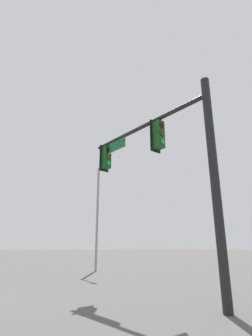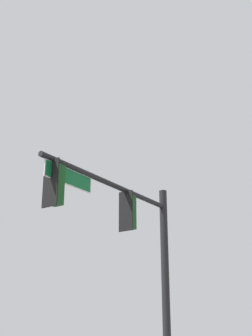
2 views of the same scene
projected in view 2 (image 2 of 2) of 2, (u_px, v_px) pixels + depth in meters
name	position (u px, v px, depth m)	size (l,w,h in m)	color
signal_pole_near	(135.00, 245.00, 14.79)	(6.33, 1.10, 7.06)	black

